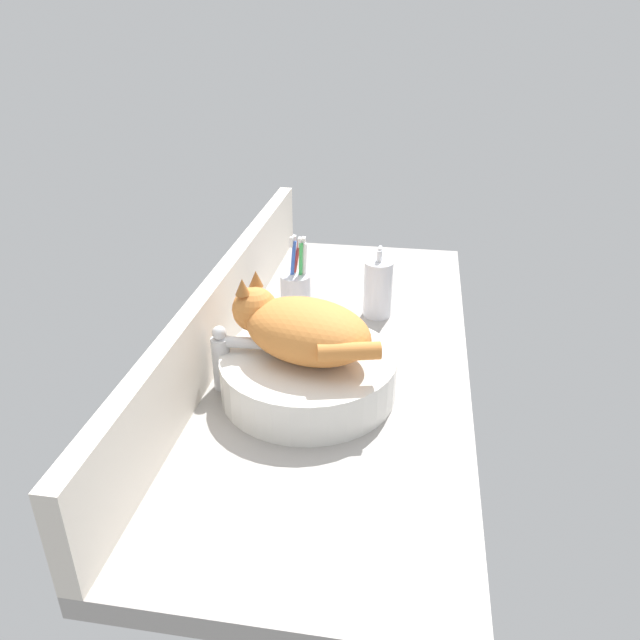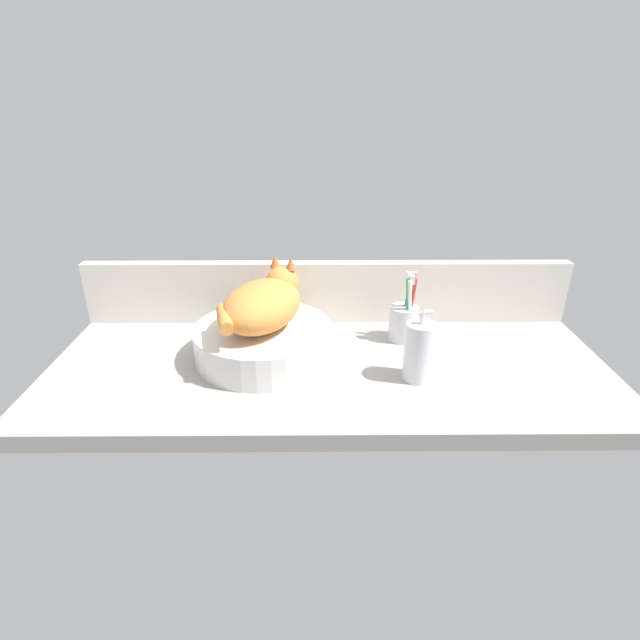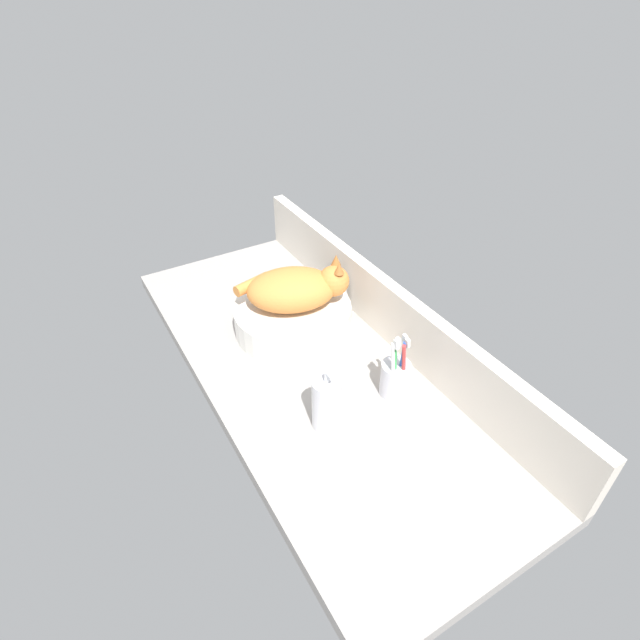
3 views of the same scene
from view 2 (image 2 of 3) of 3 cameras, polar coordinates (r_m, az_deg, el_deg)
ground_plane at (r=122.36cm, az=0.99°, el=-5.88°), size 134.72×54.88×4.00cm
backsplash_panel at (r=140.73cm, az=0.78°, el=3.23°), size 134.72×3.60×17.43cm
sink_basin at (r=123.45cm, az=-6.46°, el=-2.50°), size 33.69×33.69×8.27cm
cat at (r=120.43cm, az=-6.43°, el=1.97°), size 24.72×30.21×14.00cm
faucet at (r=136.43cm, az=-6.17°, el=1.73°), size 3.60×11.84×13.60cm
soap_dispenser at (r=114.53cm, az=11.25°, el=-3.53°), size 6.78×6.78×17.13cm
toothbrush_cup at (r=132.84cm, az=9.52°, el=-0.12°), size 7.38×7.38×18.69cm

